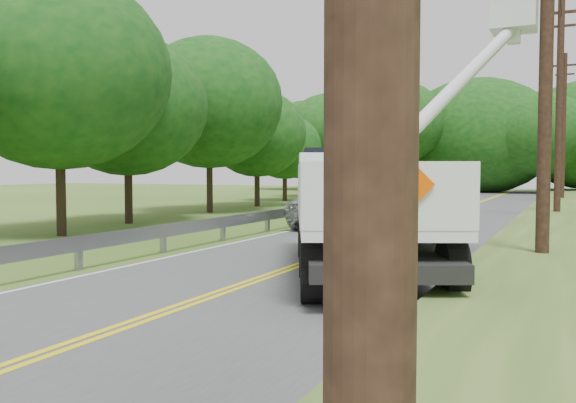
% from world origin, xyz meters
% --- Properties ---
extents(ground, '(140.00, 140.00, 0.00)m').
position_xyz_m(ground, '(0.00, 0.00, 0.00)').
color(ground, '#3D621E').
rests_on(ground, ground).
extents(road, '(7.20, 96.00, 0.03)m').
position_xyz_m(road, '(0.00, 14.00, 0.01)').
color(road, '#4A4B4D').
rests_on(road, ground).
extents(guardrail, '(0.18, 48.00, 0.77)m').
position_xyz_m(guardrail, '(-4.02, 14.91, 0.55)').
color(guardrail, gray).
rests_on(guardrail, ground).
extents(utility_poles, '(1.60, 43.30, 10.00)m').
position_xyz_m(utility_poles, '(5.00, 17.02, 5.27)').
color(utility_poles, black).
rests_on(utility_poles, ground).
extents(treeline_left, '(10.31, 56.25, 10.70)m').
position_xyz_m(treeline_left, '(-10.68, 30.38, 5.49)').
color(treeline_left, '#332319').
rests_on(treeline_left, ground).
extents(treeline_horizon, '(56.82, 15.30, 11.91)m').
position_xyz_m(treeline_horizon, '(1.43, 56.23, 5.50)').
color(treeline_horizon, '#0E4113').
rests_on(treeline_horizon, ground).
extents(bucket_truck, '(6.01, 8.18, 7.52)m').
position_xyz_m(bucket_truck, '(1.33, 7.40, 1.69)').
color(bucket_truck, black).
rests_on(bucket_truck, road).
extents(suv_silver, '(3.56, 5.87, 1.52)m').
position_xyz_m(suv_silver, '(-1.92, 15.56, 0.78)').
color(suv_silver, silver).
rests_on(suv_silver, road).
extents(suv_darkgrey, '(3.09, 6.14, 1.71)m').
position_xyz_m(suv_darkgrey, '(-2.07, 22.90, 0.87)').
color(suv_darkgrey, '#3D4145').
rests_on(suv_darkgrey, road).
extents(stop_sign_permanent, '(0.46, 0.38, 2.69)m').
position_xyz_m(stop_sign_permanent, '(-4.09, 20.90, 1.80)').
color(stop_sign_permanent, gray).
rests_on(stop_sign_permanent, ground).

